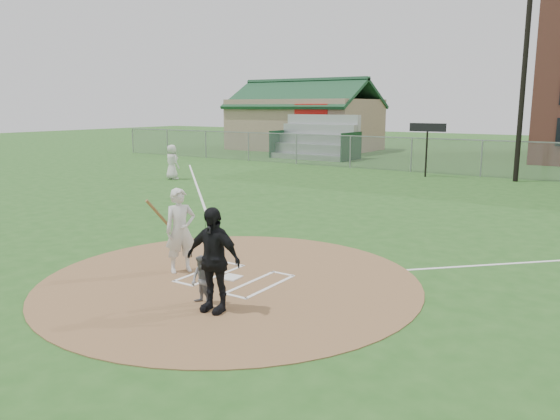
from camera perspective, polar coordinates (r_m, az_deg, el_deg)
The scene contains 14 objects.
ground at distance 12.30m, azimuth -5.21°, elevation -7.42°, with size 140.00×140.00×0.00m, color #26561D.
dirt_circle at distance 12.30m, azimuth -5.21°, elevation -7.38°, with size 8.40×8.40×0.02m, color olive.
home_plate at distance 12.46m, azimuth -5.17°, elevation -7.02°, with size 0.41×0.41×0.03m, color white.
foul_line_third at distance 24.68m, azimuth -8.42°, elevation 1.76°, with size 0.10×24.00×0.01m, color white.
catcher at distance 10.79m, azimuth -8.16°, elevation -7.29°, with size 0.48×0.37×0.98m, color gray.
umpire at distance 10.30m, azimuth -7.02°, elevation -5.15°, with size 1.17×0.49×2.00m, color black.
ondeck_player at distance 29.52m, azimuth -11.21°, elevation 4.93°, with size 0.90×0.58×1.83m, color silver.
batters_boxes at distance 12.41m, azimuth -4.78°, elevation -7.14°, with size 2.08×1.88×0.01m.
batter_at_plate at distance 12.84m, azimuth -10.38°, elevation -2.10°, with size 0.78×1.13×1.97m.
outfield_fence at distance 32.06m, azimuth 20.31°, elevation 5.10°, with size 56.08×0.08×2.03m.
bleachers at distance 40.79m, azimuth 3.67°, elevation 7.64°, with size 6.08×3.20×3.20m.
clubhouse at distance 49.14m, azimuth 2.60°, elevation 9.12°, with size 12.20×8.71×6.23m.
light_pole at distance 30.67m, azimuth 24.31°, elevation 15.07°, with size 1.20×0.30×12.22m.
scoreboard_sign at distance 30.92m, azimuth 15.14°, elevation 7.75°, with size 2.00×0.10×2.93m.
Camera 1 is at (7.37, -9.07, 3.84)m, focal length 35.00 mm.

